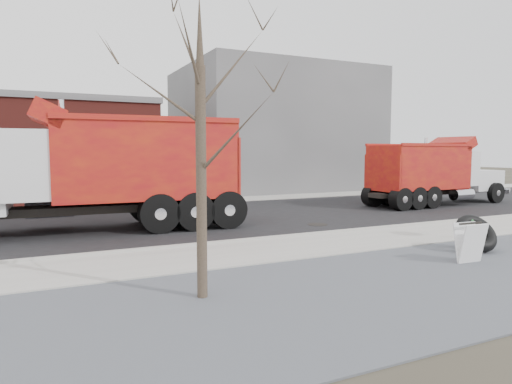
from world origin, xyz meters
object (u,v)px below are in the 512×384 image
fire_hydrant (469,235)px  sandwich_board (470,242)px  dump_truck_red_a (433,171)px  dump_truck_red_b (104,168)px  truck_tire (476,233)px

fire_hydrant → sandwich_board: size_ratio=0.95×
dump_truck_red_a → sandwich_board: bearing=-135.7°
dump_truck_red_b → fire_hydrant: bearing=141.5°
truck_tire → dump_truck_red_b: bearing=138.1°
fire_hydrant → sandwich_board: 1.59m
dump_truck_red_a → dump_truck_red_b: dump_truck_red_b is taller
dump_truck_red_a → dump_truck_red_b: 15.04m
fire_hydrant → truck_tire: (-0.03, -0.23, 0.08)m
sandwich_board → dump_truck_red_a: 11.95m
fire_hydrant → dump_truck_red_a: (6.88, 7.71, 1.23)m
sandwich_board → dump_truck_red_b: dump_truck_red_b is taller
sandwich_board → dump_truck_red_a: bearing=50.3°
fire_hydrant → truck_tire: truck_tire is taller
truck_tire → dump_truck_red_b: (-8.12, 7.30, 1.55)m
dump_truck_red_a → truck_tire: bearing=-133.9°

